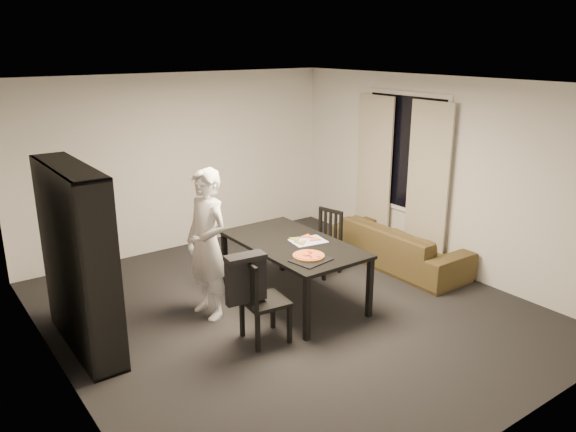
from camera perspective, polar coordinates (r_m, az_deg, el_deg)
room at (r=6.20m, az=0.12°, el=1.26°), size 5.01×5.51×2.61m
window_pane at (r=8.22m, az=11.79°, el=6.32°), size 0.02×1.40×1.60m
window_frame at (r=8.22m, az=11.76°, el=6.32°), size 0.03×1.52×1.72m
curtain_left at (r=7.90m, az=13.99°, el=3.13°), size 0.03×0.70×2.25m
curtain_right at (r=8.58m, az=8.70°, el=4.55°), size 0.03×0.70×2.25m
bookshelf at (r=5.95m, az=-20.55°, el=-4.15°), size 0.35×1.50×1.90m
dining_table at (r=6.64m, az=0.51°, el=-3.23°), size 1.00×1.80×0.75m
chair_left at (r=5.81m, az=-3.12°, el=-8.07°), size 0.48×0.48×0.93m
chair_right at (r=7.58m, az=3.87°, el=-2.16°), size 0.48×0.48×0.87m
draped_jacket at (r=5.66m, az=-4.31°, el=-6.16°), size 0.44×0.23×0.51m
person at (r=6.31m, az=-8.23°, el=-2.85°), size 0.50×0.68×1.72m
baking_tray at (r=6.09m, az=2.36°, el=-4.49°), size 0.45×0.38×0.01m
pepperoni_pizza at (r=6.15m, az=2.11°, el=-4.06°), size 0.35×0.35×0.03m
kitchen_towel at (r=6.65m, az=2.06°, el=-2.57°), size 0.44×0.36×0.01m
pizza_slices at (r=6.68m, az=1.66°, el=-2.37°), size 0.44×0.40×0.01m
sofa at (r=7.99m, az=11.24°, el=-2.95°), size 0.79×2.02×0.59m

